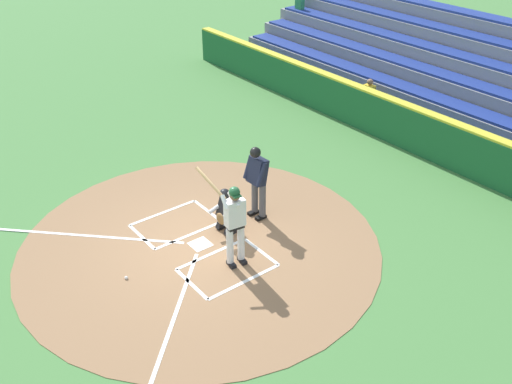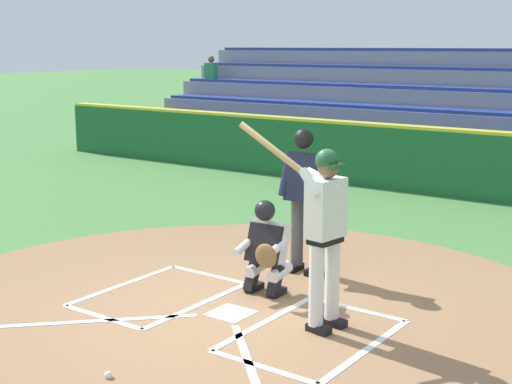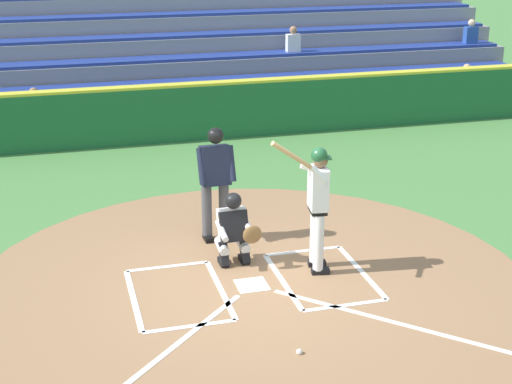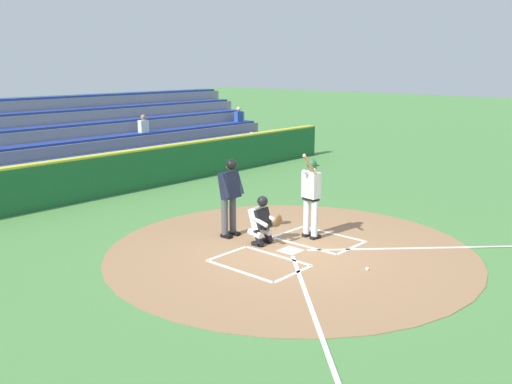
{
  "view_description": "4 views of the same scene",
  "coord_description": "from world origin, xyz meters",
  "views": [
    {
      "loc": [
        -9.1,
        5.49,
        7.62
      ],
      "look_at": [
        -0.35,
        -1.3,
        1.06
      ],
      "focal_mm": 40.81,
      "sensor_mm": 36.0,
      "label": 1
    },
    {
      "loc": [
        -4.6,
        5.93,
        2.88
      ],
      "look_at": [
        0.18,
        -0.73,
        1.22
      ],
      "focal_mm": 51.21,
      "sensor_mm": 36.0,
      "label": 2
    },
    {
      "loc": [
        2.48,
        9.31,
        4.93
      ],
      "look_at": [
        -0.15,
        -0.34,
        1.27
      ],
      "focal_mm": 53.84,
      "sensor_mm": 36.0,
      "label": 3
    },
    {
      "loc": [
        9.13,
        7.13,
        4.0
      ],
      "look_at": [
        -0.14,
        -1.14,
        1.12
      ],
      "focal_mm": 39.17,
      "sensor_mm": 36.0,
      "label": 4
    }
  ],
  "objects": [
    {
      "name": "backstop_wall",
      "position": [
        0.0,
        -7.5,
        0.65
      ],
      "size": [
        22.0,
        0.36,
        1.31
      ],
      "color": "#1E6033",
      "rests_on": "ground"
    },
    {
      "name": "catcher",
      "position": [
        0.06,
        -0.77,
        0.59
      ],
      "size": [
        0.6,
        0.6,
        1.13
      ],
      "color": "black",
      "rests_on": "ground"
    },
    {
      "name": "plate_umpire",
      "position": [
        0.13,
        -1.71,
        1.08
      ],
      "size": [
        0.59,
        0.42,
        1.86
      ],
      "color": "#4C4C51",
      "rests_on": "ground"
    },
    {
      "name": "bleacher_stand",
      "position": [
        -0.0,
        -11.33,
        1.0
      ],
      "size": [
        20.0,
        5.1,
        2.78
      ],
      "color": "gray",
      "rests_on": "ground"
    },
    {
      "name": "dirt_circle",
      "position": [
        0.0,
        0.0,
        0.01
      ],
      "size": [
        8.0,
        8.0,
        0.01
      ],
      "primitive_type": "cylinder",
      "color": "#99704C",
      "rests_on": "ground"
    },
    {
      "name": "baseball",
      "position": [
        -0.08,
        1.86,
        0.04
      ],
      "size": [
        0.07,
        0.07,
        0.07
      ],
      "primitive_type": "sphere",
      "color": "white",
      "rests_on": "ground"
    },
    {
      "name": "ground_plane",
      "position": [
        0.0,
        0.0,
        0.0
      ],
      "size": [
        120.0,
        120.0,
        0.0
      ],
      "primitive_type": "plane",
      "color": "#4C8442"
    },
    {
      "name": "home_plate_and_chalk",
      "position": [
        0.0,
        0.88,
        0.01
      ],
      "size": [
        7.93,
        4.91,
        0.01
      ],
      "color": "white",
      "rests_on": "dirt_circle"
    },
    {
      "name": "batter",
      "position": [
        -1.02,
        -0.22,
        1.1
      ],
      "size": [
        1.01,
        0.61,
        2.13
      ],
      "color": "white",
      "rests_on": "ground"
    }
  ]
}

